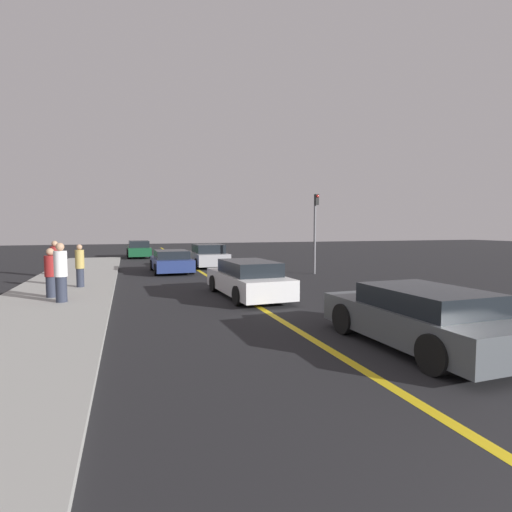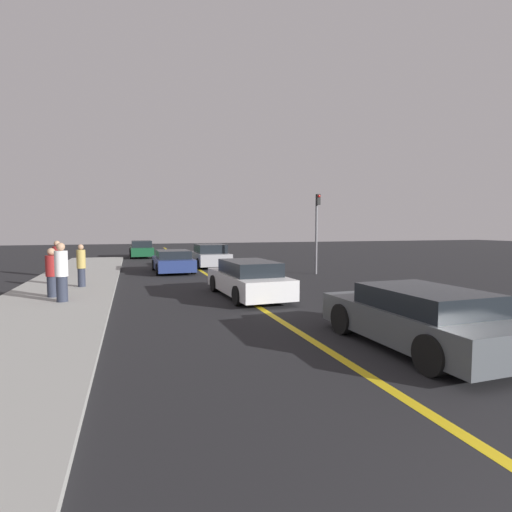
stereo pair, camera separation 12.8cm
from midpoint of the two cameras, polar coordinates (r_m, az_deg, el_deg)
name	(u,v)px [view 2 (the right image)]	position (r m, az deg, el deg)	size (l,w,h in m)	color
road_center_line	(213,278)	(19.13, -5.95, -3.21)	(0.20, 60.00, 0.01)	gold
sidewalk_left	(65,289)	(16.95, -25.40, -4.33)	(3.65, 32.02, 0.13)	#9E9E99
car_near_right_lane	(418,318)	(8.82, 22.56, -8.14)	(2.12, 4.46, 1.24)	#4C5156
car_ahead_center	(248,279)	(14.02, -0.89, -3.33)	(2.06, 4.75, 1.28)	silver
car_far_distant	(173,261)	(22.08, -11.62, -0.76)	(2.09, 4.16, 1.20)	navy
car_parked_left_lot	(210,256)	(24.77, -6.49, 0.02)	(2.05, 4.25, 1.40)	#9E9EA3
car_oncoming_far	(142,249)	(33.45, -15.93, 0.93)	(1.90, 4.20, 1.36)	#144728
pedestrian_near_curb	(61,272)	(13.75, -25.79, -2.11)	(0.39, 0.39, 1.84)	#282D3D
pedestrian_mid_group	(52,273)	(14.84, -26.92, -2.14)	(0.38, 0.38, 1.63)	#282D3D
pedestrian_far_standing	(81,265)	(16.90, -23.50, -1.24)	(0.33, 0.33, 1.65)	#282D3D
pedestrian_by_sign	(57,258)	(21.81, -26.35, -0.23)	(0.43, 0.43, 1.66)	#282D3D
traffic_light	(317,225)	(20.93, 8.86, 4.34)	(0.18, 0.40, 4.13)	slate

